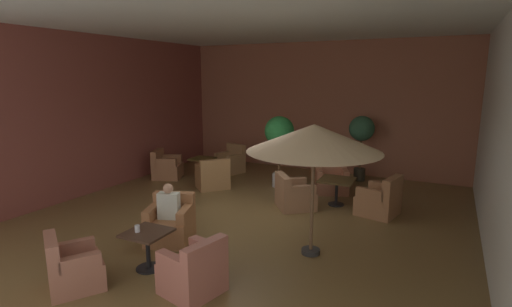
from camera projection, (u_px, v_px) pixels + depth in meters
ground_plane at (246, 219)px, 8.34m from camera, size 9.13×9.98×0.02m
wall_back_brick at (319, 108)px, 12.26m from camera, size 9.13×0.08×4.08m
wall_left_accent at (91, 115)px, 9.95m from camera, size 0.08×9.98×4.08m
wall_right_plain at (503, 141)px, 5.93m from camera, size 0.08×9.98×4.08m
ceiling_slab at (244, 20)px, 7.53m from camera, size 9.13×9.98×0.06m
cafe_table_front_left at (147, 242)px, 6.06m from camera, size 0.66×0.66×0.63m
armchair_front_left_north at (72, 268)px, 5.54m from camera, size 0.98×0.98×0.82m
armchair_front_left_east at (194, 272)px, 5.41m from camera, size 0.87×0.88×0.84m
armchair_front_left_south at (170, 224)px, 7.15m from camera, size 1.01×1.02×0.86m
cafe_table_front_right at (337, 184)px, 9.11m from camera, size 0.83×0.83×0.63m
armchair_front_right_north at (380, 201)px, 8.48m from camera, size 0.95×0.95×0.90m
armchair_front_right_east at (331, 181)px, 10.18m from camera, size 1.03×0.99×0.83m
armchair_front_right_south at (294, 195)px, 8.94m from camera, size 1.13×1.13×0.81m
cafe_table_mid_center at (202, 164)px, 11.47m from camera, size 0.69×0.69×0.63m
armchair_mid_center_north at (166, 167)px, 11.57m from camera, size 1.01×1.00×0.86m
armchair_mid_center_east at (213, 177)px, 10.50m from camera, size 1.07×1.08×0.85m
armchair_mid_center_south at (231, 162)px, 12.26m from camera, size 0.93×0.92×0.89m
patio_umbrella_tall_red at (314, 138)px, 6.28m from camera, size 2.23×2.23×2.26m
potted_tree_left_corner at (362, 133)px, 11.10m from camera, size 0.73×0.73×1.91m
potted_tree_mid_left at (279, 135)px, 10.45m from camera, size 0.81×0.81×1.96m
patron_blue_shirt at (169, 203)px, 7.03m from camera, size 0.43×0.32×0.66m
iced_drink_cup at (137, 229)px, 6.01m from camera, size 0.08×0.08×0.11m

